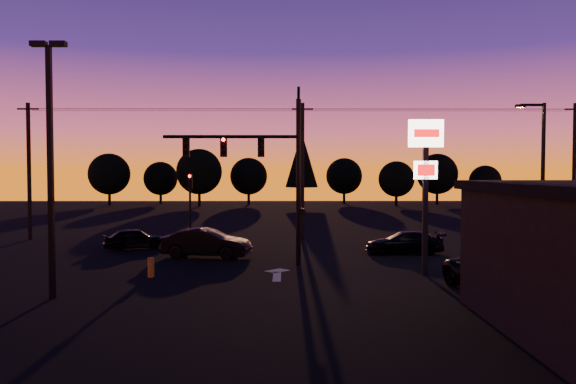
# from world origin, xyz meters

# --- Properties ---
(ground) EXTENTS (120.00, 120.00, 0.00)m
(ground) POSITION_xyz_m (0.00, 0.00, 0.00)
(ground) COLOR black
(ground) RESTS_ON ground
(lane_arrow) EXTENTS (1.20, 3.10, 0.01)m
(lane_arrow) POSITION_xyz_m (0.50, 1.67, 0.01)
(lane_arrow) COLOR beige
(lane_arrow) RESTS_ON ground
(traffic_signal_mast) EXTENTS (6.79, 0.52, 8.58)m
(traffic_signal_mast) POSITION_xyz_m (-0.10, 3.99, 4.94)
(traffic_signal_mast) COLOR black
(traffic_signal_mast) RESTS_ON ground
(secondary_signal) EXTENTS (0.30, 0.31, 4.35)m
(secondary_signal) POSITION_xyz_m (-5.00, 11.49, 2.86)
(secondary_signal) COLOR black
(secondary_signal) RESTS_ON ground
(parking_lot_light) EXTENTS (1.25, 0.30, 9.14)m
(parking_lot_light) POSITION_xyz_m (-7.50, -3.00, 5.27)
(parking_lot_light) COLOR black
(parking_lot_light) RESTS_ON ground
(pylon_sign) EXTENTS (1.50, 0.28, 6.80)m
(pylon_sign) POSITION_xyz_m (7.00, 1.50, 4.91)
(pylon_sign) COLOR black
(pylon_sign) RESTS_ON ground
(streetlight) EXTENTS (1.55, 0.35, 8.00)m
(streetlight) POSITION_xyz_m (13.91, 5.50, 4.42)
(streetlight) COLOR black
(streetlight) RESTS_ON ground
(utility_pole_0) EXTENTS (1.40, 0.26, 9.00)m
(utility_pole_0) POSITION_xyz_m (-16.00, 14.00, 4.59)
(utility_pole_0) COLOR black
(utility_pole_0) RESTS_ON ground
(utility_pole_1) EXTENTS (1.40, 0.26, 9.00)m
(utility_pole_1) POSITION_xyz_m (2.00, 14.00, 4.59)
(utility_pole_1) COLOR black
(utility_pole_1) RESTS_ON ground
(utility_pole_2) EXTENTS (1.40, 0.26, 9.00)m
(utility_pole_2) POSITION_xyz_m (20.00, 14.00, 4.59)
(utility_pole_2) COLOR black
(utility_pole_2) RESTS_ON ground
(power_wires) EXTENTS (36.00, 1.22, 0.07)m
(power_wires) POSITION_xyz_m (2.00, 14.00, 8.57)
(power_wires) COLOR black
(power_wires) RESTS_ON ground
(bollard) EXTENTS (0.28, 0.28, 0.84)m
(bollard) POSITION_xyz_m (-4.91, 0.95, 0.42)
(bollard) COLOR orange
(bollard) RESTS_ON ground
(tree_0) EXTENTS (5.36, 5.36, 6.74)m
(tree_0) POSITION_xyz_m (-22.00, 50.00, 4.06)
(tree_0) COLOR black
(tree_0) RESTS_ON ground
(tree_1) EXTENTS (4.54, 4.54, 5.71)m
(tree_1) POSITION_xyz_m (-16.00, 53.00, 3.43)
(tree_1) COLOR black
(tree_1) RESTS_ON ground
(tree_2) EXTENTS (5.77, 5.78, 7.26)m
(tree_2) POSITION_xyz_m (-10.00, 48.00, 4.37)
(tree_2) COLOR black
(tree_2) RESTS_ON ground
(tree_3) EXTENTS (4.95, 4.95, 6.22)m
(tree_3) POSITION_xyz_m (-4.00, 52.00, 3.75)
(tree_3) COLOR black
(tree_3) RESTS_ON ground
(tree_4) EXTENTS (4.18, 4.18, 9.50)m
(tree_4) POSITION_xyz_m (3.00, 49.00, 5.93)
(tree_4) COLOR black
(tree_4) RESTS_ON ground
(tree_5) EXTENTS (4.95, 4.95, 6.22)m
(tree_5) POSITION_xyz_m (9.00, 54.00, 3.75)
(tree_5) COLOR black
(tree_5) RESTS_ON ground
(tree_6) EXTENTS (4.54, 4.54, 5.71)m
(tree_6) POSITION_xyz_m (15.00, 48.00, 3.43)
(tree_6) COLOR black
(tree_6) RESTS_ON ground
(tree_7) EXTENTS (5.36, 5.36, 6.74)m
(tree_7) POSITION_xyz_m (21.00, 51.00, 4.06)
(tree_7) COLOR black
(tree_7) RESTS_ON ground
(tree_8) EXTENTS (4.12, 4.12, 5.19)m
(tree_8) POSITION_xyz_m (27.00, 50.00, 3.12)
(tree_8) COLOR black
(tree_8) RESTS_ON ground
(car_left) EXTENTS (3.86, 2.53, 1.22)m
(car_left) POSITION_xyz_m (-7.84, 9.46, 0.61)
(car_left) COLOR black
(car_left) RESTS_ON ground
(car_mid) EXTENTS (4.83, 2.37, 1.53)m
(car_mid) POSITION_xyz_m (-3.31, 6.34, 0.76)
(car_mid) COLOR black
(car_mid) RESTS_ON ground
(car_right) EXTENTS (4.27, 1.82, 1.23)m
(car_right) POSITION_xyz_m (7.43, 7.64, 0.61)
(car_right) COLOR black
(car_right) RESTS_ON ground
(suv_parked) EXTENTS (3.43, 5.45, 1.40)m
(suv_parked) POSITION_xyz_m (8.84, -2.42, 0.70)
(suv_parked) COLOR black
(suv_parked) RESTS_ON ground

